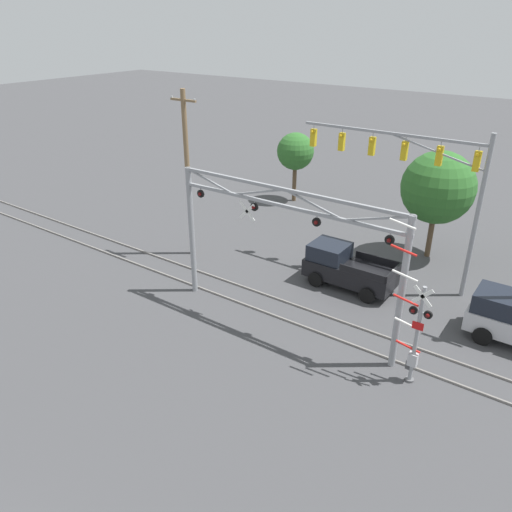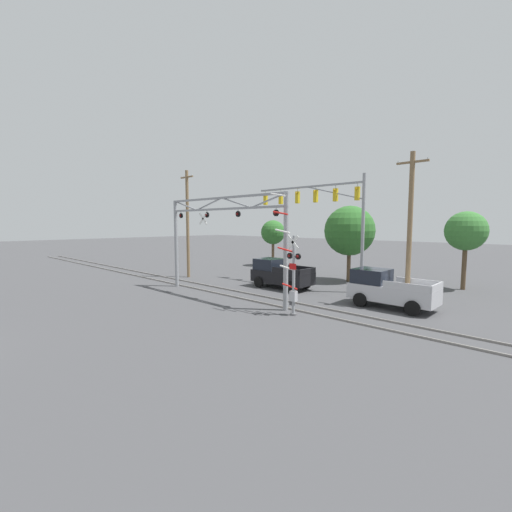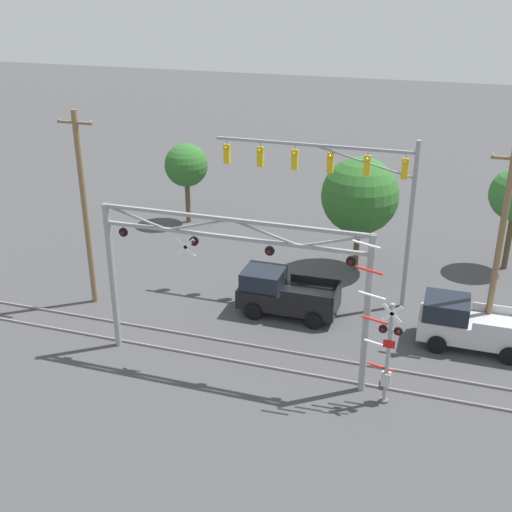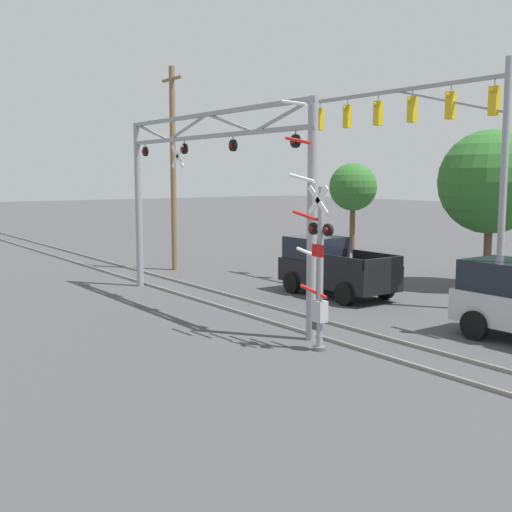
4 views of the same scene
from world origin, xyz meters
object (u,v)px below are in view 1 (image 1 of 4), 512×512
(crossing_gantry, at_px, (283,239))
(traffic_signal_span, at_px, (424,174))
(pickup_truck_lead, at_px, (345,267))
(background_tree_far_left_verge, at_px, (438,188))
(background_tree_far_right_verge, at_px, (295,152))
(crossing_signal_mast, at_px, (414,332))
(utility_pole_left, at_px, (188,174))

(crossing_gantry, distance_m, traffic_signal_span, 8.61)
(pickup_truck_lead, distance_m, background_tree_far_left_verge, 7.51)
(crossing_gantry, relative_size, background_tree_far_right_verge, 2.10)
(background_tree_far_left_verge, xyz_separation_m, background_tree_far_right_verge, (-11.99, 4.00, -0.43))
(crossing_signal_mast, xyz_separation_m, background_tree_far_right_verge, (-15.07, 15.98, 1.63))
(crossing_signal_mast, relative_size, pickup_truck_lead, 1.38)
(utility_pole_left, height_order, background_tree_far_right_verge, utility_pole_left)
(traffic_signal_span, bearing_deg, crossing_signal_mast, -70.72)
(crossing_signal_mast, bearing_deg, utility_pole_left, 165.32)
(background_tree_far_left_verge, distance_m, background_tree_far_right_verge, 12.64)
(crossing_signal_mast, bearing_deg, pickup_truck_lead, 134.43)
(crossing_gantry, height_order, background_tree_far_left_verge, crossing_gantry)
(crossing_signal_mast, distance_m, background_tree_far_left_verge, 12.54)
(crossing_signal_mast, height_order, traffic_signal_span, traffic_signal_span)
(crossing_signal_mast, xyz_separation_m, background_tree_far_left_verge, (-3.08, 11.98, 2.05))
(crossing_gantry, xyz_separation_m, crossing_signal_mast, (6.35, -0.54, -2.09))
(pickup_truck_lead, xyz_separation_m, background_tree_far_right_verge, (-9.49, 10.28, 2.84))
(crossing_gantry, xyz_separation_m, traffic_signal_span, (3.46, 7.70, 1.69))
(traffic_signal_span, relative_size, background_tree_far_right_verge, 1.85)
(utility_pole_left, bearing_deg, crossing_signal_mast, -14.68)
(crossing_gantry, relative_size, utility_pole_left, 1.15)
(utility_pole_left, bearing_deg, crossing_gantry, -21.32)
(background_tree_far_right_verge, bearing_deg, crossing_gantry, -60.52)
(traffic_signal_span, distance_m, background_tree_far_right_verge, 14.59)
(utility_pole_left, bearing_deg, traffic_signal_span, 19.44)
(traffic_signal_span, xyz_separation_m, background_tree_far_right_verge, (-12.18, 7.73, -2.15))
(crossing_signal_mast, relative_size, background_tree_far_left_verge, 1.03)
(traffic_signal_span, bearing_deg, background_tree_far_left_verge, 93.02)
(utility_pole_left, relative_size, background_tree_far_right_verge, 1.82)
(crossing_signal_mast, xyz_separation_m, pickup_truck_lead, (-5.58, 5.70, -1.21))
(utility_pole_left, bearing_deg, background_tree_far_left_verge, 33.83)
(pickup_truck_lead, xyz_separation_m, utility_pole_left, (-9.48, -1.75, 3.95))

